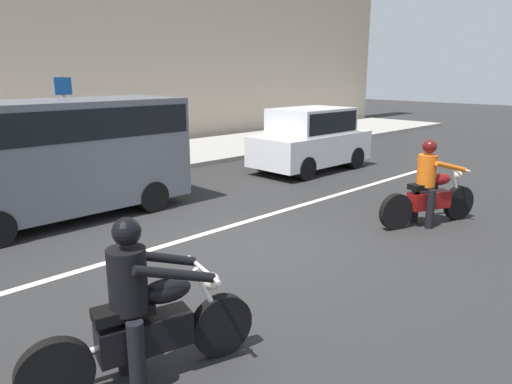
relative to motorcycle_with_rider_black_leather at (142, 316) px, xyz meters
name	(u,v)px	position (x,y,z in m)	size (l,w,h in m)	color
ground_plane	(246,245)	(3.06, 1.91, -0.65)	(80.00, 80.00, 0.00)	#282828
sidewalk_slab	(54,171)	(3.06, 9.91, -0.58)	(40.00, 4.40, 0.14)	#99968E
lane_marking_stripe	(165,246)	(2.06, 2.81, -0.64)	(18.00, 0.14, 0.01)	silver
motorcycle_with_rider_black_leather	(142,316)	(0.00, 0.00, 0.00)	(2.16, 0.83, 1.59)	black
motorcycle_with_rider_orange_stripe	(429,190)	(6.25, 0.33, 0.01)	(2.07, 0.98, 1.60)	black
parked_van_slate_gray	(58,151)	(1.54, 5.52, 0.67)	(4.78, 1.96, 2.27)	slate
parked_hatchback_white	(311,139)	(8.62, 5.08, 0.28)	(3.69, 1.76, 1.80)	silver
street_sign_post	(66,116)	(3.08, 8.75, 1.04)	(0.44, 0.08, 2.55)	gray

